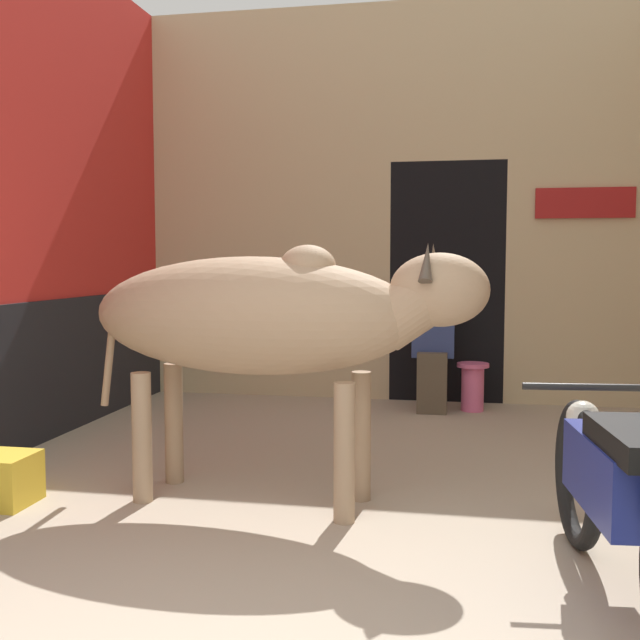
{
  "coord_description": "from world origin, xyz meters",
  "views": [
    {
      "loc": [
        0.57,
        -1.86,
        1.35
      ],
      "look_at": [
        -0.22,
        2.37,
        1.0
      ],
      "focal_mm": 42.0,
      "sensor_mm": 36.0,
      "label": 1
    }
  ],
  "objects_px": {
    "motorcycle_near": "(622,495)",
    "shopkeeper_seated": "(433,340)",
    "cow": "(268,317)",
    "plastic_stool": "(473,385)"
  },
  "relations": [
    {
      "from": "motorcycle_near",
      "to": "shopkeeper_seated",
      "type": "xyz_separation_m",
      "value": [
        -0.85,
        3.71,
        0.18
      ]
    },
    {
      "from": "cow",
      "to": "plastic_stool",
      "type": "relative_size",
      "value": 5.27
    },
    {
      "from": "motorcycle_near",
      "to": "plastic_stool",
      "type": "height_order",
      "value": "motorcycle_near"
    },
    {
      "from": "plastic_stool",
      "to": "shopkeeper_seated",
      "type": "bearing_deg",
      "value": -169.36
    },
    {
      "from": "motorcycle_near",
      "to": "shopkeeper_seated",
      "type": "height_order",
      "value": "shopkeeper_seated"
    },
    {
      "from": "motorcycle_near",
      "to": "shopkeeper_seated",
      "type": "relative_size",
      "value": 1.65
    },
    {
      "from": "shopkeeper_seated",
      "to": "cow",
      "type": "bearing_deg",
      "value": -106.4
    },
    {
      "from": "shopkeeper_seated",
      "to": "plastic_stool",
      "type": "height_order",
      "value": "shopkeeper_seated"
    },
    {
      "from": "cow",
      "to": "motorcycle_near",
      "type": "bearing_deg",
      "value": -31.17
    },
    {
      "from": "shopkeeper_seated",
      "to": "motorcycle_near",
      "type": "bearing_deg",
      "value": -77.09
    }
  ]
}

